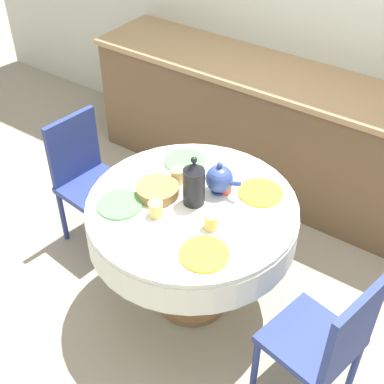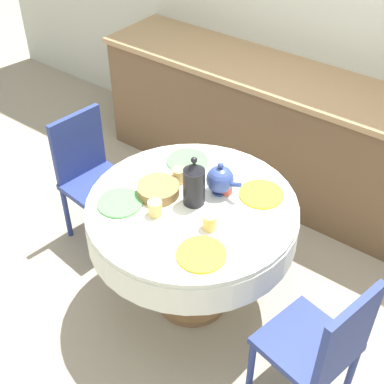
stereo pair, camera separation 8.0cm
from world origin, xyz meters
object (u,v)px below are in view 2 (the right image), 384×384
chair_right (91,173)px  coffee_carafe (195,184)px  teapot (220,180)px  chair_left (321,346)px

chair_right → coffee_carafe: (0.91, -0.09, 0.40)m
chair_right → teapot: bearing=100.4°
chair_right → coffee_carafe: size_ratio=3.07×
chair_right → chair_left: bearing=87.4°
chair_left → chair_right: (-1.80, 0.29, 0.00)m
chair_left → teapot: teapot is taller
chair_left → chair_right: same height
teapot → coffee_carafe: bearing=-110.7°
chair_left → coffee_carafe: (-0.89, 0.20, 0.40)m
coffee_carafe → chair_right: bearing=174.5°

